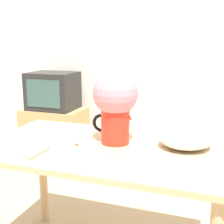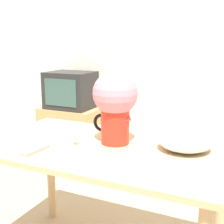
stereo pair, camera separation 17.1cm
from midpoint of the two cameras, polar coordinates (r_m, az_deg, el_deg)
name	(u,v)px [view 2 (the right image)]	position (r m, az deg, el deg)	size (l,w,h in m)	color
wall_back	(173,42)	(3.56, 12.48, 12.32)	(8.00, 0.05, 2.60)	silver
table	(103,165)	(1.74, 1.23, -9.72)	(1.33, 0.77, 0.76)	tan
flower_vase	(115,102)	(1.69, 3.49, 1.87)	(0.26, 0.25, 0.41)	red
coffee_mug	(67,136)	(1.73, -5.44, -4.43)	(0.13, 0.10, 0.09)	white
white_bowl	(185,141)	(1.69, 16.09, -5.09)	(0.28, 0.28, 0.10)	silver
remote_control	(35,150)	(1.64, -11.02, -6.85)	(0.07, 0.17, 0.02)	#999999
tv_stand	(72,130)	(3.79, -6.06, -3.23)	(0.70, 0.47, 0.54)	tan
tv_set	(71,90)	(3.68, -6.25, 4.01)	(0.53, 0.43, 0.43)	black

